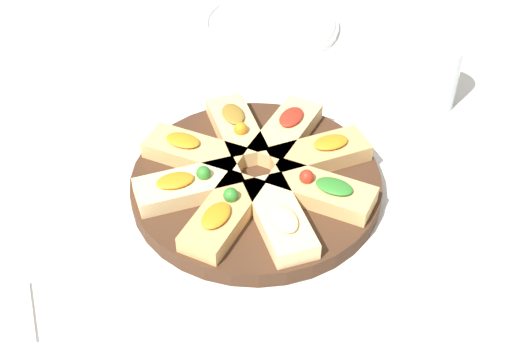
# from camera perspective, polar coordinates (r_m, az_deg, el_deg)

# --- Properties ---
(ground_plane) EXTENTS (3.00, 3.00, 0.00)m
(ground_plane) POSITION_cam_1_polar(r_m,az_deg,el_deg) (0.92, 0.00, -1.57)
(ground_plane) COLOR silver
(serving_board) EXTENTS (0.32, 0.32, 0.02)m
(serving_board) POSITION_cam_1_polar(r_m,az_deg,el_deg) (0.91, 0.00, -1.05)
(serving_board) COLOR #422819
(serving_board) RESTS_ON ground_plane
(focaccia_slice_0) EXTENTS (0.09, 0.14, 0.04)m
(focaccia_slice_0) POSITION_cam_1_polar(r_m,az_deg,el_deg) (0.88, -5.42, -1.18)
(focaccia_slice_0) COLOR #E5C689
(focaccia_slice_0) RESTS_ON serving_board
(focaccia_slice_1) EXTENTS (0.11, 0.14, 0.04)m
(focaccia_slice_1) POSITION_cam_1_polar(r_m,az_deg,el_deg) (0.84, -2.65, -3.51)
(focaccia_slice_1) COLOR tan
(focaccia_slice_1) RESTS_ON serving_board
(focaccia_slice_2) EXTENTS (0.14, 0.09, 0.03)m
(focaccia_slice_2) POSITION_cam_1_polar(r_m,az_deg,el_deg) (0.84, 1.92, -3.80)
(focaccia_slice_2) COLOR #E5C689
(focaccia_slice_2) RESTS_ON serving_board
(focaccia_slice_3) EXTENTS (0.14, 0.11, 0.04)m
(focaccia_slice_3) POSITION_cam_1_polar(r_m,az_deg,el_deg) (0.87, 5.23, -1.57)
(focaccia_slice_3) COLOR tan
(focaccia_slice_3) RESTS_ON serving_board
(focaccia_slice_4) EXTENTS (0.08, 0.14, 0.03)m
(focaccia_slice_4) POSITION_cam_1_polar(r_m,az_deg,el_deg) (0.93, 5.10, 1.41)
(focaccia_slice_4) COLOR tan
(focaccia_slice_4) RESTS_ON serving_board
(focaccia_slice_5) EXTENTS (0.11, 0.14, 0.03)m
(focaccia_slice_5) POSITION_cam_1_polar(r_m,az_deg,el_deg) (0.96, 2.42, 3.19)
(focaccia_slice_5) COLOR #DBB775
(focaccia_slice_5) RESTS_ON serving_board
(focaccia_slice_6) EXTENTS (0.14, 0.09, 0.04)m
(focaccia_slice_6) POSITION_cam_1_polar(r_m,az_deg,el_deg) (0.96, -1.57, 3.40)
(focaccia_slice_6) COLOR #DBB775
(focaccia_slice_6) RESTS_ON serving_board
(focaccia_slice_7) EXTENTS (0.14, 0.11, 0.03)m
(focaccia_slice_7) POSITION_cam_1_polar(r_m,az_deg,el_deg) (0.93, -5.00, 1.55)
(focaccia_slice_7) COLOR tan
(focaccia_slice_7) RESTS_ON serving_board
(plate_left) EXTENTS (0.24, 0.24, 0.02)m
(plate_left) POSITION_cam_1_polar(r_m,az_deg,el_deg) (1.24, 1.09, 11.67)
(plate_left) COLOR white
(plate_left) RESTS_ON ground_plane
(water_glass) EXTENTS (0.06, 0.06, 0.10)m
(water_glass) POSITION_cam_1_polar(r_m,az_deg,el_deg) (1.07, 14.20, 7.39)
(water_glass) COLOR silver
(water_glass) RESTS_ON ground_plane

